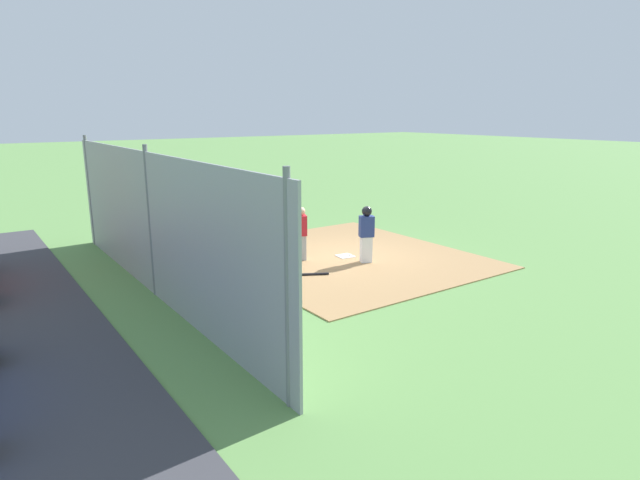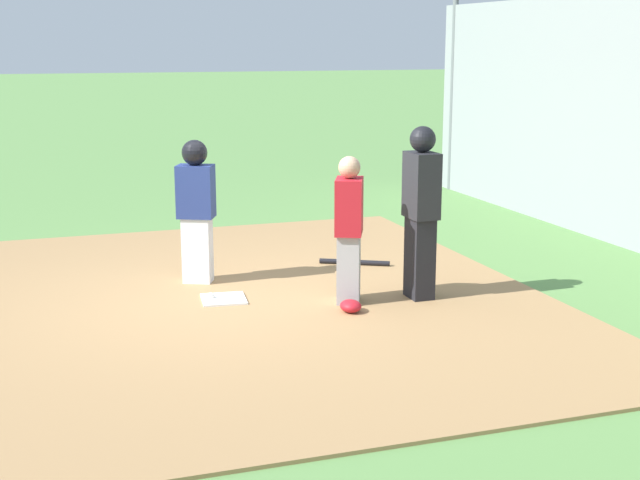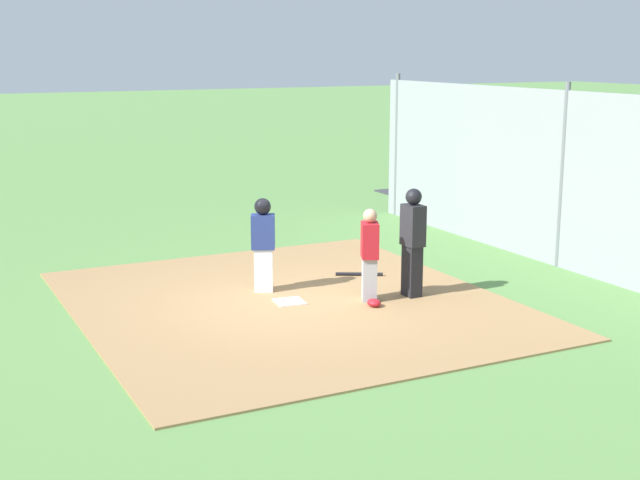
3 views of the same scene
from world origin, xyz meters
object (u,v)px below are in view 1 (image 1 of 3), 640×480
Objects in this scene: baseball_bat at (312,274)px; catcher_mask at (298,254)px; umpire at (277,230)px; baseball at (350,255)px; runner at (366,231)px; home_plate at (345,256)px; catcher at (302,233)px.

catcher_mask reaches higher than baseball_bat.
umpire is 7.27× the size of catcher_mask.
baseball is (-0.88, 1.89, 0.01)m from baseball_bat.
runner reaches higher than baseball.
catcher is at bearing -111.36° from home_plate.
umpire is 23.58× the size of baseball.
catcher_mask is 3.24× the size of baseball.
baseball is at bearing -16.68° from umpire.
catcher is at bearing -111.75° from baseball.
umpire reaches higher than catcher_mask.
runner is 20.87× the size of baseball.
umpire is at bearing -106.47° from baseball.
runner reaches higher than catcher.
catcher_mask is (-0.79, -1.07, 0.05)m from home_plate.
runner reaches higher than home_plate.
home_plate is 1.83× the size of catcher_mask.
runner reaches higher than baseball_bat.
baseball_bat is at bearing -62.13° from home_plate.
baseball_bat is 3.44× the size of catcher_mask.
runner is (1.32, 2.02, -0.05)m from umpire.
catcher_mask is (-0.25, 0.84, -0.86)m from umpire.
baseball_bat is at bearing -22.03° from catcher_mask.
home_plate is 1.16m from runner.
runner is at bearing -146.65° from baseball_bat.
umpire is at bearing -73.46° from catcher_mask.
runner is at bearing 7.63° from home_plate.
runner is at bearing -33.48° from umpire.
baseball_bat is (1.48, 0.14, -0.89)m from umpire.
catcher reaches higher than baseball_bat.
baseball_bat is 2.09m from baseball.
runner is 6.44× the size of catcher_mask.
runner is at bearing 36.84° from catcher_mask.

